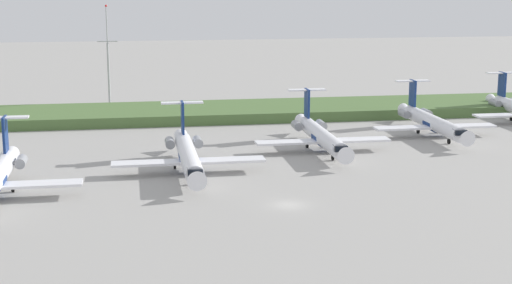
% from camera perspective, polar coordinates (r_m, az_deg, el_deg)
% --- Properties ---
extents(ground_plane, '(500.00, 500.00, 0.00)m').
position_cam_1_polar(ground_plane, '(127.51, -0.34, -0.89)').
color(ground_plane, '#9E9B96').
extents(grass_berm, '(320.00, 20.00, 2.10)m').
position_cam_1_polar(grass_berm, '(162.53, -2.35, 2.26)').
color(grass_berm, '#4C6B38').
rests_on(grass_berm, ground).
extents(regional_jet_third, '(22.81, 31.00, 9.00)m').
position_cam_1_polar(regional_jet_third, '(116.03, -5.07, -0.94)').
color(regional_jet_third, white).
rests_on(regional_jet_third, ground).
extents(regional_jet_fourth, '(22.81, 31.00, 9.00)m').
position_cam_1_polar(regional_jet_fourth, '(130.63, 4.82, 0.51)').
color(regional_jet_fourth, white).
rests_on(regional_jet_fourth, ground).
extents(regional_jet_fifth, '(22.81, 31.00, 9.00)m').
position_cam_1_polar(regional_jet_fifth, '(146.34, 12.91, 1.48)').
color(regional_jet_fifth, white).
rests_on(regional_jet_fifth, ground).
extents(antenna_mast, '(4.40, 0.50, 23.02)m').
position_cam_1_polar(antenna_mast, '(174.45, -10.89, 5.54)').
color(antenna_mast, '#B2B2B7').
rests_on(antenna_mast, ground).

